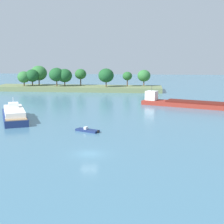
{
  "coord_description": "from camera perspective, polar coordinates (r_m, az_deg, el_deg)",
  "views": [
    {
      "loc": [
        8.87,
        -49.27,
        15.4
      ],
      "look_at": [
        0.28,
        31.01,
        1.2
      ],
      "focal_mm": 53.62,
      "sensor_mm": 36.0,
      "label": 1
    }
  ],
  "objects": [
    {
      "name": "fishing_skiff",
      "position": [
        67.06,
        -4.21,
        -3.12
      ],
      "size": [
        5.13,
        3.6,
        0.91
      ],
      "color": "navy",
      "rests_on": "ground"
    },
    {
      "name": "cargo_barge",
      "position": [
        99.17,
        15.81,
        1.19
      ],
      "size": [
        38.91,
        19.95,
        5.81
      ],
      "color": "maroon",
      "rests_on": "ground"
    },
    {
      "name": "white_riverboat",
      "position": [
        80.89,
        -16.31,
        -0.45
      ],
      "size": [
        11.88,
        17.7,
        5.3
      ],
      "color": "navy",
      "rests_on": "ground"
    },
    {
      "name": "treeline_island",
      "position": [
        141.37,
        -6.6,
        5.07
      ],
      "size": [
        69.53,
        14.16,
        10.21
      ],
      "color": "#66754C",
      "rests_on": "ground"
    },
    {
      "name": "ground_plane",
      "position": [
        52.38,
        -3.94,
        -7.15
      ],
      "size": [
        400.0,
        400.0,
        0.0
      ],
      "primitive_type": "plane",
      "color": "teal"
    }
  ]
}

